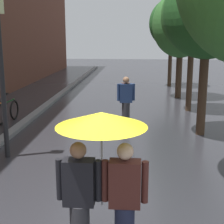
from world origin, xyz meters
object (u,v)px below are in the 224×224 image
at_px(street_tree_4, 172,23).
at_px(street_tree_2, 193,16).
at_px(parked_bicycle_7, 1,109).
at_px(street_tree_1, 207,14).
at_px(street_lamp_post, 1,67).
at_px(couple_under_umbrella, 102,164).
at_px(street_tree_3, 181,25).
at_px(pedestrian_walking_midground, 126,100).

bearing_deg(street_tree_4, street_tree_2, -89.04).
height_order(street_tree_4, parked_bicycle_7, street_tree_4).
relative_size(street_tree_1, street_lamp_post, 1.29).
distance_m(street_tree_1, street_lamp_post, 5.78).
bearing_deg(street_tree_1, couple_under_umbrella, -111.80).
bearing_deg(street_tree_2, street_tree_3, 91.05).
bearing_deg(street_tree_1, pedestrian_walking_midground, 161.57).
xyz_separation_m(parked_bicycle_7, pedestrian_walking_midground, (4.51, -0.66, 0.50)).
bearing_deg(parked_bicycle_7, street_tree_2, 15.11).
bearing_deg(couple_under_umbrella, street_tree_3, 78.49).
height_order(street_tree_2, parked_bicycle_7, street_tree_2).
relative_size(street_tree_1, couple_under_umbrella, 2.39).
xyz_separation_m(street_tree_3, couple_under_umbrella, (-2.49, -12.25, -2.07)).
height_order(couple_under_umbrella, street_lamp_post, street_lamp_post).
bearing_deg(couple_under_umbrella, pedestrian_walking_midground, 89.07).
distance_m(street_tree_4, street_lamp_post, 13.37).
bearing_deg(street_tree_4, street_lamp_post, -112.87).
bearing_deg(couple_under_umbrella, parked_bicycle_7, 120.59).
bearing_deg(street_tree_3, street_lamp_post, -121.49).
xyz_separation_m(street_tree_1, parked_bicycle_7, (-6.81, 1.43, -3.16)).
relative_size(street_tree_1, street_tree_3, 0.97).
relative_size(street_tree_1, street_tree_2, 0.96).
height_order(street_tree_3, couple_under_umbrella, street_tree_3).
distance_m(street_tree_1, street_tree_3, 6.23).
distance_m(street_tree_2, parked_bicycle_7, 7.91).
height_order(street_tree_2, street_tree_3, street_tree_2).
bearing_deg(parked_bicycle_7, street_tree_4, 51.24).
bearing_deg(pedestrian_walking_midground, street_tree_2, 46.13).
distance_m(street_tree_4, parked_bicycle_7, 11.40).
relative_size(street_tree_1, parked_bicycle_7, 4.37).
bearing_deg(street_tree_2, street_lamp_post, -133.27).
bearing_deg(pedestrian_walking_midground, street_tree_4, 75.77).
xyz_separation_m(street_tree_2, parked_bicycle_7, (-6.95, -1.88, -3.28)).
bearing_deg(couple_under_umbrella, street_lamp_post, 126.32).
distance_m(parked_bicycle_7, pedestrian_walking_midground, 4.59).
xyz_separation_m(couple_under_umbrella, pedestrian_walking_midground, (0.11, 6.79, -0.49)).
height_order(couple_under_umbrella, pedestrian_walking_midground, couple_under_umbrella).
bearing_deg(street_tree_1, street_lamp_post, -155.83).
bearing_deg(street_tree_2, couple_under_umbrella, -105.29).
bearing_deg(street_lamp_post, couple_under_umbrella, -53.68).
relative_size(couple_under_umbrella, pedestrian_walking_midground, 1.23).
bearing_deg(pedestrian_walking_midground, street_lamp_post, -132.76).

